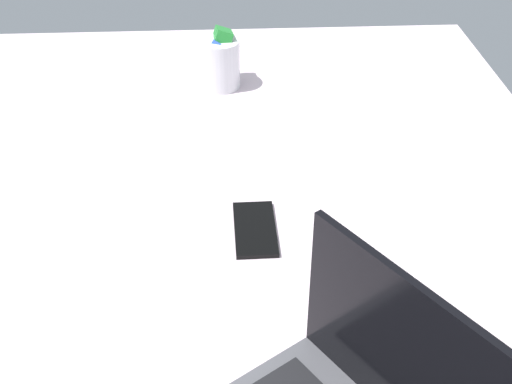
% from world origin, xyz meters
% --- Properties ---
extents(bed_mattress, '(1.80, 1.40, 0.18)m').
position_xyz_m(bed_mattress, '(0.00, 0.00, 0.09)').
color(bed_mattress, silver).
rests_on(bed_mattress, ground).
extents(snack_cup, '(0.10, 0.09, 0.14)m').
position_xyz_m(snack_cup, '(-0.57, 0.05, 0.24)').
color(snack_cup, silver).
rests_on(snack_cup, bed_mattress).
extents(cell_phone, '(0.14, 0.07, 0.01)m').
position_xyz_m(cell_phone, '(-0.04, 0.10, 0.18)').
color(cell_phone, black).
rests_on(cell_phone, bed_mattress).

